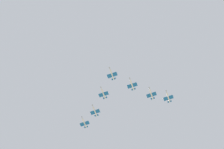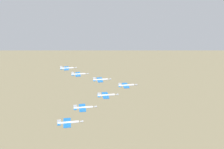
{
  "view_description": "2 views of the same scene",
  "coord_description": "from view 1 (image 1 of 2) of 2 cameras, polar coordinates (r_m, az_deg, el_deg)",
  "views": [
    {
      "loc": [
        -9.46,
        76.01,
        3.65
      ],
      "look_at": [
        10.76,
        -0.03,
        213.23
      ],
      "focal_mm": 45.61,
      "sensor_mm": 36.0,
      "label": 1
    },
    {
      "loc": [
        146.38,
        -42.18,
        274.54
      ],
      "look_at": [
        8.71,
        -8.1,
        219.98
      ],
      "focal_mm": 42.68,
      "sensor_mm": 36.0,
      "label": 2
    }
  ],
  "objects": [
    {
      "name": "jet_starboard_outer",
      "position": [
        238.35,
        -3.46,
        -7.35
      ],
      "size": [
        8.21,
        11.25,
        2.34
      ],
      "rotation": [
        0.0,
        0.0,
        6.2
      ],
      "color": "white"
    },
    {
      "name": "jet_starboard_inner",
      "position": [
        230.74,
        -1.76,
        -3.82
      ],
      "size": [
        8.21,
        11.25,
        2.34
      ],
      "rotation": [
        0.0,
        0.0,
        6.2
      ],
      "color": "white"
    },
    {
      "name": "jet_port_trail",
      "position": [
        244.15,
        -5.56,
        -9.62
      ],
      "size": [
        8.21,
        11.25,
        2.34
      ],
      "rotation": [
        0.0,
        0.0,
        6.2
      ],
      "color": "white"
    },
    {
      "name": "jet_lead",
      "position": [
        223.8,
        -0.02,
        0.05
      ],
      "size": [
        8.21,
        11.25,
        2.34
      ],
      "rotation": [
        0.0,
        0.0,
        6.2
      ],
      "color": "white"
    },
    {
      "name": "jet_port_inner",
      "position": [
        227.15,
        4.02,
        -2.04
      ],
      "size": [
        8.21,
        11.25,
        2.34
      ],
      "rotation": [
        0.0,
        0.0,
        6.2
      ],
      "color": "white"
    },
    {
      "name": "jet_center_rear",
      "position": [
        235.58,
        11.19,
        -4.47
      ],
      "size": [
        8.21,
        11.25,
        2.34
      ],
      "rotation": [
        0.0,
        0.0,
        6.2
      ],
      "color": "white"
    },
    {
      "name": "jet_port_outer",
      "position": [
        231.87,
        7.87,
        -3.9
      ],
      "size": [
        8.21,
        11.25,
        2.34
      ],
      "rotation": [
        0.0,
        0.0,
        6.2
      ],
      "color": "white"
    }
  ]
}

